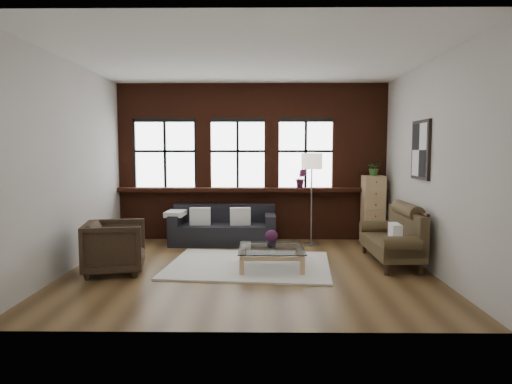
{
  "coord_description": "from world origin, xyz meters",
  "views": [
    {
      "loc": [
        0.19,
        -6.98,
        1.85
      ],
      "look_at": [
        0.1,
        0.6,
        1.15
      ],
      "focal_mm": 32.0,
      "sensor_mm": 36.0,
      "label": 1
    }
  ],
  "objects_px": {
    "vase": "(272,243)",
    "floor_lamp": "(311,196)",
    "armchair": "(115,247)",
    "coffee_table": "(271,258)",
    "dark_sofa": "(223,225)",
    "drawer_chest": "(373,209)",
    "vintage_settee": "(391,236)"
  },
  "relations": [
    {
      "from": "armchair",
      "to": "coffee_table",
      "type": "distance_m",
      "value": 2.39
    },
    {
      "from": "drawer_chest",
      "to": "floor_lamp",
      "type": "height_order",
      "value": "floor_lamp"
    },
    {
      "from": "dark_sofa",
      "to": "coffee_table",
      "type": "height_order",
      "value": "dark_sofa"
    },
    {
      "from": "vintage_settee",
      "to": "coffee_table",
      "type": "relative_size",
      "value": 1.68
    },
    {
      "from": "vintage_settee",
      "to": "drawer_chest",
      "type": "distance_m",
      "value": 1.73
    },
    {
      "from": "drawer_chest",
      "to": "vintage_settee",
      "type": "bearing_deg",
      "value": -94.21
    },
    {
      "from": "armchair",
      "to": "vase",
      "type": "height_order",
      "value": "armchair"
    },
    {
      "from": "coffee_table",
      "to": "drawer_chest",
      "type": "height_order",
      "value": "drawer_chest"
    },
    {
      "from": "dark_sofa",
      "to": "vintage_settee",
      "type": "relative_size",
      "value": 1.21
    },
    {
      "from": "floor_lamp",
      "to": "dark_sofa",
      "type": "bearing_deg",
      "value": 177.39
    },
    {
      "from": "armchair",
      "to": "floor_lamp",
      "type": "distance_m",
      "value": 3.85
    },
    {
      "from": "vintage_settee",
      "to": "dark_sofa",
      "type": "bearing_deg",
      "value": 152.01
    },
    {
      "from": "armchair",
      "to": "coffee_table",
      "type": "xyz_separation_m",
      "value": [
        2.36,
        0.29,
        -0.23
      ]
    },
    {
      "from": "drawer_chest",
      "to": "coffee_table",
      "type": "bearing_deg",
      "value": -135.13
    },
    {
      "from": "coffee_table",
      "to": "drawer_chest",
      "type": "xyz_separation_m",
      "value": [
        2.08,
        2.07,
        0.51
      ]
    },
    {
      "from": "dark_sofa",
      "to": "vase",
      "type": "relative_size",
      "value": 14.7
    },
    {
      "from": "coffee_table",
      "to": "vase",
      "type": "bearing_deg",
      "value": 0.0
    },
    {
      "from": "armchair",
      "to": "coffee_table",
      "type": "height_order",
      "value": "armchair"
    },
    {
      "from": "dark_sofa",
      "to": "floor_lamp",
      "type": "height_order",
      "value": "floor_lamp"
    },
    {
      "from": "dark_sofa",
      "to": "vase",
      "type": "height_order",
      "value": "dark_sofa"
    },
    {
      "from": "floor_lamp",
      "to": "vase",
      "type": "bearing_deg",
      "value": -114.34
    },
    {
      "from": "coffee_table",
      "to": "drawer_chest",
      "type": "relative_size",
      "value": 0.75
    },
    {
      "from": "vintage_settee",
      "to": "drawer_chest",
      "type": "xyz_separation_m",
      "value": [
        0.13,
        1.71,
        0.22
      ]
    },
    {
      "from": "armchair",
      "to": "floor_lamp",
      "type": "bearing_deg",
      "value": -67.58
    },
    {
      "from": "vase",
      "to": "floor_lamp",
      "type": "bearing_deg",
      "value": 65.66
    },
    {
      "from": "drawer_chest",
      "to": "armchair",
      "type": "bearing_deg",
      "value": -151.98
    },
    {
      "from": "dark_sofa",
      "to": "vase",
      "type": "distance_m",
      "value": 2.09
    },
    {
      "from": "floor_lamp",
      "to": "armchair",
      "type": "bearing_deg",
      "value": -146.6
    },
    {
      "from": "vintage_settee",
      "to": "floor_lamp",
      "type": "distance_m",
      "value": 1.91
    },
    {
      "from": "dark_sofa",
      "to": "drawer_chest",
      "type": "bearing_deg",
      "value": 3.62
    },
    {
      "from": "armchair",
      "to": "vase",
      "type": "xyz_separation_m",
      "value": [
        2.36,
        0.29,
        0.0
      ]
    },
    {
      "from": "vintage_settee",
      "to": "vase",
      "type": "height_order",
      "value": "vintage_settee"
    }
  ]
}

